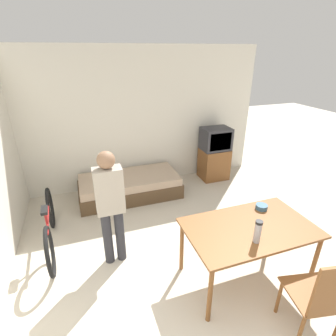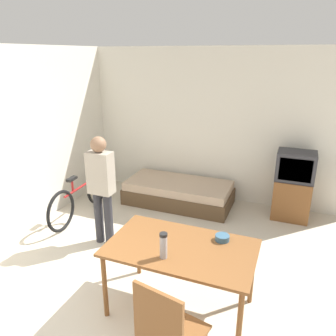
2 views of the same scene
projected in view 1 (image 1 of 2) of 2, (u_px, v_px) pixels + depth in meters
name	position (u px, v px, depth m)	size (l,w,h in m)	color
wall_back	(134.00, 120.00, 5.11)	(5.21, 0.06, 2.70)	silver
daybed	(130.00, 186.00, 5.02)	(1.89, 0.89, 0.41)	#4C3823
tv	(214.00, 154.00, 5.61)	(0.58, 0.48, 1.13)	brown
dining_table	(249.00, 232.00, 3.00)	(1.47, 0.87, 0.76)	brown
wooden_chair	(323.00, 296.00, 2.36)	(0.54, 0.54, 1.03)	brown
bicycle	(50.00, 226.00, 3.67)	(0.13, 1.71, 0.74)	black
person_standing	(110.00, 202.00, 3.19)	(0.34, 0.21, 1.56)	#28282D
thermos_flask	(258.00, 231.00, 2.69)	(0.08, 0.08, 0.26)	#99999E
mate_bowl	(262.00, 207.00, 3.29)	(0.15, 0.15, 0.06)	#335670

